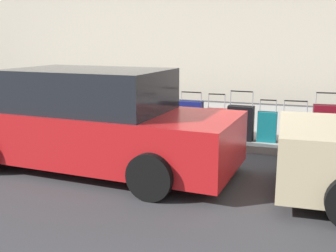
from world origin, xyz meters
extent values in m
plane|color=#333335|center=(0.00, 0.00, 0.00)|extent=(40.00, 40.00, 0.00)
cube|color=gray|center=(0.00, -2.50, 0.07)|extent=(18.00, 5.00, 0.14)
cube|color=maroon|center=(-2.61, -0.54, 0.52)|extent=(0.46, 0.25, 0.76)
cube|color=black|center=(-2.61, -0.54, 0.52)|extent=(0.45, 0.07, 0.77)
cylinder|color=gray|center=(-2.42, -0.52, 1.01)|extent=(0.02, 0.02, 0.22)
cylinder|color=black|center=(-2.61, -0.54, 1.12)|extent=(0.38, 0.05, 0.02)
cylinder|color=black|center=(-2.81, -0.55, 0.16)|extent=(0.05, 0.02, 0.04)
cylinder|color=black|center=(-2.41, -0.52, 0.16)|extent=(0.05, 0.02, 0.04)
cube|color=#9EA0A8|center=(-2.07, -0.48, 0.42)|extent=(0.49, 0.27, 0.57)
cube|color=black|center=(-2.07, -0.48, 0.42)|extent=(0.49, 0.08, 0.58)
cylinder|color=gray|center=(-2.28, -0.49, 0.83)|extent=(0.02, 0.02, 0.24)
cylinder|color=gray|center=(-1.86, -0.46, 0.83)|extent=(0.02, 0.02, 0.24)
cylinder|color=black|center=(-2.07, -0.48, 0.95)|extent=(0.42, 0.05, 0.02)
cylinder|color=black|center=(-2.28, -0.49, 0.16)|extent=(0.05, 0.02, 0.04)
cylinder|color=black|center=(-1.86, -0.46, 0.16)|extent=(0.05, 0.02, 0.04)
cube|color=#0F606B|center=(-1.57, -0.44, 0.43)|extent=(0.37, 0.21, 0.58)
cube|color=black|center=(-1.57, -0.44, 0.43)|extent=(0.37, 0.05, 0.59)
cylinder|color=gray|center=(-1.72, -0.44, 0.84)|extent=(0.02, 0.02, 0.23)
cylinder|color=gray|center=(-1.42, -0.44, 0.84)|extent=(0.02, 0.02, 0.23)
cylinder|color=black|center=(-1.57, -0.44, 0.95)|extent=(0.30, 0.03, 0.02)
cylinder|color=black|center=(-1.73, -0.44, 0.16)|extent=(0.04, 0.02, 0.04)
cylinder|color=black|center=(-1.42, -0.43, 0.16)|extent=(0.04, 0.02, 0.04)
cube|color=black|center=(-1.07, -0.42, 0.48)|extent=(0.50, 0.27, 0.67)
cube|color=black|center=(-1.07, -0.42, 0.48)|extent=(0.50, 0.07, 0.69)
cylinder|color=gray|center=(-1.28, -0.41, 0.95)|extent=(0.02, 0.02, 0.28)
cylinder|color=gray|center=(-0.85, -0.43, 0.95)|extent=(0.02, 0.02, 0.28)
cylinder|color=black|center=(-1.07, -0.42, 1.10)|extent=(0.43, 0.05, 0.02)
cylinder|color=black|center=(-1.29, -0.41, 0.16)|extent=(0.05, 0.02, 0.04)
cylinder|color=black|center=(-0.85, -0.43, 0.16)|extent=(0.05, 0.02, 0.04)
cube|color=red|center=(-0.55, -0.57, 0.42)|extent=(0.41, 0.28, 0.56)
cube|color=black|center=(-0.55, -0.57, 0.42)|extent=(0.40, 0.07, 0.57)
cylinder|color=gray|center=(-0.71, -0.58, 0.85)|extent=(0.02, 0.02, 0.30)
cylinder|color=gray|center=(-0.38, -0.56, 0.85)|extent=(0.02, 0.02, 0.30)
cylinder|color=black|center=(-0.55, -0.57, 1.00)|extent=(0.33, 0.05, 0.02)
cylinder|color=black|center=(-0.72, -0.58, 0.16)|extent=(0.05, 0.02, 0.04)
cylinder|color=black|center=(-0.38, -0.56, 0.16)|extent=(0.05, 0.02, 0.04)
cube|color=navy|center=(-0.03, -0.51, 0.49)|extent=(0.48, 0.23, 0.70)
cube|color=black|center=(-0.03, -0.51, 0.49)|extent=(0.49, 0.05, 0.72)
cylinder|color=gray|center=(-0.24, -0.50, 0.94)|extent=(0.02, 0.02, 0.18)
cylinder|color=gray|center=(0.17, -0.51, 0.94)|extent=(0.02, 0.02, 0.18)
cylinder|color=black|center=(-0.03, -0.51, 1.03)|extent=(0.42, 0.03, 0.02)
cylinder|color=black|center=(-0.25, -0.50, 0.16)|extent=(0.04, 0.02, 0.04)
cylinder|color=black|center=(0.18, -0.51, 0.16)|extent=(0.04, 0.02, 0.04)
cube|color=#59601E|center=(0.50, -0.49, 0.45)|extent=(0.46, 0.30, 0.63)
cube|color=black|center=(0.50, -0.49, 0.45)|extent=(0.45, 0.09, 0.64)
cylinder|color=gray|center=(0.31, -0.47, 0.88)|extent=(0.02, 0.02, 0.24)
cylinder|color=gray|center=(0.69, -0.51, 0.88)|extent=(0.02, 0.02, 0.24)
cylinder|color=black|center=(0.50, -0.49, 1.00)|extent=(0.38, 0.06, 0.02)
cylinder|color=black|center=(0.31, -0.47, 0.16)|extent=(0.05, 0.02, 0.04)
cylinder|color=black|center=(0.69, -0.51, 0.16)|extent=(0.05, 0.02, 0.04)
cube|color=maroon|center=(1.03, -0.58, 0.40)|extent=(0.47, 0.22, 0.52)
cube|color=black|center=(1.03, -0.58, 0.40)|extent=(0.47, 0.08, 0.53)
cylinder|color=gray|center=(0.83, -0.59, 0.79)|extent=(0.02, 0.02, 0.26)
cylinder|color=gray|center=(1.23, -0.56, 0.79)|extent=(0.02, 0.02, 0.26)
cylinder|color=black|center=(1.03, -0.58, 0.92)|extent=(0.40, 0.06, 0.02)
cylinder|color=black|center=(0.83, -0.59, 0.16)|extent=(0.05, 0.02, 0.04)
cylinder|color=black|center=(1.23, -0.56, 0.16)|extent=(0.05, 0.02, 0.04)
cube|color=#9EA0A8|center=(1.52, -0.43, 0.46)|extent=(0.38, 0.20, 0.63)
cube|color=black|center=(1.52, -0.43, 0.46)|extent=(0.38, 0.05, 0.65)
cylinder|color=gray|center=(1.37, -0.44, 0.79)|extent=(0.02, 0.02, 0.04)
cylinder|color=gray|center=(1.67, -0.43, 0.79)|extent=(0.02, 0.02, 0.04)
cylinder|color=black|center=(1.52, -0.43, 0.81)|extent=(0.31, 0.04, 0.02)
cylinder|color=black|center=(1.36, -0.44, 0.16)|extent=(0.04, 0.02, 0.04)
cylinder|color=black|center=(1.68, -0.43, 0.16)|extent=(0.04, 0.02, 0.04)
cube|color=#0F606B|center=(2.00, -0.46, 0.48)|extent=(0.43, 0.25, 0.69)
cube|color=black|center=(2.00, -0.46, 0.48)|extent=(0.43, 0.05, 0.70)
cylinder|color=gray|center=(1.81, -0.46, 0.92)|extent=(0.02, 0.02, 0.19)
cylinder|color=gray|center=(2.18, -0.47, 0.92)|extent=(0.02, 0.02, 0.19)
cylinder|color=black|center=(2.00, -0.46, 1.01)|extent=(0.36, 0.03, 0.02)
cylinder|color=black|center=(1.81, -0.46, 0.16)|extent=(0.04, 0.02, 0.04)
cylinder|color=black|center=(2.18, -0.47, 0.16)|extent=(0.04, 0.02, 0.04)
cylinder|color=#99999E|center=(2.94, -0.50, 0.43)|extent=(0.20, 0.20, 0.59)
sphere|color=#99999E|center=(2.94, -0.50, 0.78)|extent=(0.21, 0.21, 0.21)
cylinder|color=#99999E|center=(3.09, -0.50, 0.46)|extent=(0.09, 0.10, 0.09)
cylinder|color=#99999E|center=(2.79, -0.50, 0.46)|extent=(0.09, 0.10, 0.09)
cylinder|color=brown|center=(3.51, -0.35, 0.59)|extent=(0.14, 0.14, 0.90)
cylinder|color=black|center=(-2.73, 0.84, 0.32)|extent=(0.65, 0.25, 0.64)
cube|color=#AD1619|center=(1.02, 1.72, 0.57)|extent=(4.82, 1.98, 0.79)
cube|color=black|center=(1.02, 1.72, 1.29)|extent=(2.54, 1.72, 0.65)
cylinder|color=black|center=(2.44, 0.77, 0.32)|extent=(0.65, 0.25, 0.64)
cylinder|color=black|center=(-0.39, 2.67, 0.32)|extent=(0.65, 0.25, 0.64)
cylinder|color=black|center=(-0.49, 0.92, 0.32)|extent=(0.65, 0.25, 0.64)
camera|label=1|loc=(-2.24, 7.31, 2.06)|focal=42.95mm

